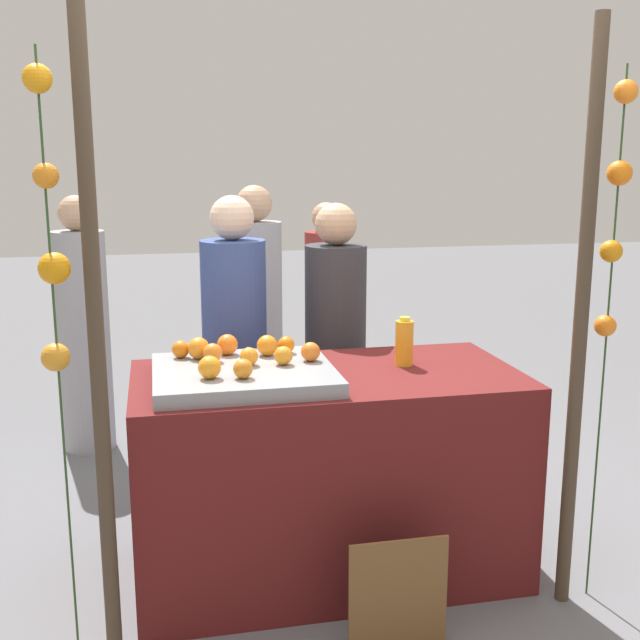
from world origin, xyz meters
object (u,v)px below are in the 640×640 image
orange_1 (267,345)px  vendor_right (335,365)px  juice_bottle (404,342)px  chalkboard_sign (397,596)px  orange_0 (311,352)px  vendor_left (235,367)px  stall_counter (327,473)px

orange_1 → vendor_right: 0.79m
juice_bottle → chalkboard_sign: juice_bottle is taller
juice_bottle → orange_1: bearing=174.3°
chalkboard_sign → orange_1: bearing=116.2°
juice_bottle → vendor_right: vendor_right is taller
orange_0 → vendor_left: size_ratio=0.05×
orange_0 → stall_counter: bearing=4.2°
juice_bottle → vendor_left: vendor_left is taller
orange_0 → orange_1: size_ratio=0.90×
chalkboard_sign → orange_0: bearing=108.2°
vendor_right → orange_0: bearing=-111.1°
chalkboard_sign → vendor_right: 1.43m
chalkboard_sign → vendor_left: vendor_left is taller
orange_0 → chalkboard_sign: 1.01m
vendor_left → vendor_right: bearing=0.3°
stall_counter → chalkboard_sign: size_ratio=3.62×
orange_0 → vendor_left: (-0.24, 0.72, -0.25)m
orange_0 → vendor_right: bearing=68.9°
vendor_left → chalkboard_sign: bearing=-71.5°
orange_1 → juice_bottle: size_ratio=0.41×
juice_bottle → chalkboard_sign: size_ratio=0.48×
vendor_left → orange_1: bearing=-82.3°
stall_counter → juice_bottle: 0.66m
orange_0 → juice_bottle: bearing=9.3°
orange_0 → juice_bottle: (0.43, 0.07, 0.00)m
vendor_right → vendor_left: bearing=-179.7°
stall_counter → orange_1: size_ratio=18.31×
vendor_left → vendor_right: size_ratio=1.03×
orange_0 → vendor_left: 0.80m
orange_1 → vendor_right: (0.44, 0.59, -0.27)m
juice_bottle → stall_counter: bearing=-169.7°
stall_counter → juice_bottle: (0.36, 0.07, 0.55)m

